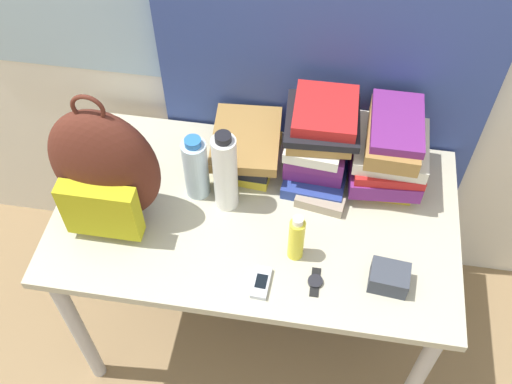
{
  "coord_description": "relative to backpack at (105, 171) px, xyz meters",
  "views": [
    {
      "loc": [
        0.17,
        -0.73,
        2.24
      ],
      "look_at": [
        0.0,
        0.35,
        0.85
      ],
      "focal_mm": 42.0,
      "sensor_mm": 36.0,
      "label": 1
    }
  ],
  "objects": [
    {
      "name": "cell_phone",
      "position": [
        0.47,
        -0.18,
        -0.19
      ],
      "size": [
        0.05,
        0.1,
        0.02
      ],
      "color": "#B7BCC6",
      "rests_on": "desk"
    },
    {
      "name": "water_bottle",
      "position": [
        0.23,
        0.12,
        -0.09
      ],
      "size": [
        0.08,
        0.08,
        0.24
      ],
      "color": "silver",
      "rests_on": "desk"
    },
    {
      "name": "sunscreen_bottle",
      "position": [
        0.56,
        -0.06,
        -0.12
      ],
      "size": [
        0.05,
        0.05,
        0.18
      ],
      "color": "yellow",
      "rests_on": "desk"
    },
    {
      "name": "book_stack_center",
      "position": [
        0.59,
        0.27,
        -0.06
      ],
      "size": [
        0.23,
        0.31,
        0.28
      ],
      "color": "navy",
      "rests_on": "desk"
    },
    {
      "name": "sunglasses_case",
      "position": [
        0.61,
        0.12,
        -0.18
      ],
      "size": [
        0.16,
        0.08,
        0.04
      ],
      "color": "gray",
      "rests_on": "desk"
    },
    {
      "name": "wristwatch",
      "position": [
        0.62,
        -0.15,
        -0.2
      ],
      "size": [
        0.04,
        0.09,
        0.01
      ],
      "color": "black",
      "rests_on": "desk"
    },
    {
      "name": "book_stack_left",
      "position": [
        0.36,
        0.27,
        -0.13
      ],
      "size": [
        0.23,
        0.29,
        0.12
      ],
      "color": "yellow",
      "rests_on": "desk"
    },
    {
      "name": "backpack",
      "position": [
        0.0,
        0.0,
        0.0
      ],
      "size": [
        0.32,
        0.2,
        0.48
      ],
      "color": "#512319",
      "rests_on": "desk"
    },
    {
      "name": "sports_bottle",
      "position": [
        0.33,
        0.09,
        -0.06
      ],
      "size": [
        0.07,
        0.07,
        0.3
      ],
      "color": "white",
      "rests_on": "desk"
    },
    {
      "name": "desk",
      "position": [
        0.42,
        0.07,
        -0.3
      ],
      "size": [
        1.24,
        0.7,
        0.75
      ],
      "color": "#B7B299",
      "rests_on": "ground_plane"
    },
    {
      "name": "book_stack_right",
      "position": [
        0.8,
        0.27,
        -0.07
      ],
      "size": [
        0.24,
        0.29,
        0.26
      ],
      "color": "yellow",
      "rests_on": "desk"
    },
    {
      "name": "curtain_blue",
      "position": [
        0.58,
        0.45,
        0.29
      ],
      "size": [
        1.05,
        0.04,
        2.5
      ],
      "color": "#384C93",
      "rests_on": "ground_plane"
    },
    {
      "name": "camera_pouch",
      "position": [
        0.83,
        -0.12,
        -0.17
      ],
      "size": [
        0.11,
        0.1,
        0.06
      ],
      "color": "#383D47",
      "rests_on": "desk"
    }
  ]
}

